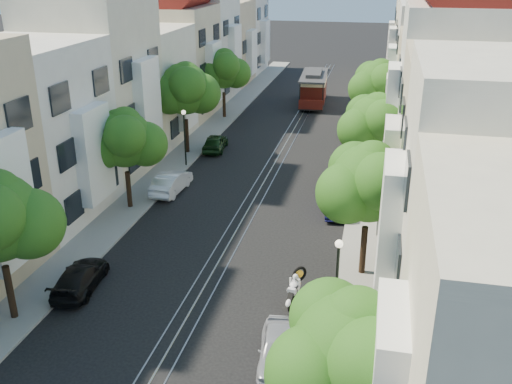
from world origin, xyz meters
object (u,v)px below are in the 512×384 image
Objects in this scene: tree_e_a at (354,356)px; tree_e_b at (370,185)px; parked_car_e_mid at (337,201)px; tree_e_d at (379,85)px; parked_car_e_far at (347,175)px; parked_car_w_far at (215,142)px; tree_e_c at (376,124)px; tree_w_c at (185,90)px; parked_car_w_mid at (171,182)px; tree_w_b at (125,140)px; tree_w_d at (224,70)px; parked_car_e_near at (279,349)px; parked_car_w_near at (80,277)px; cable_car at (314,86)px; lamp_east at (337,272)px; lamp_west at (184,129)px; sportbike_rider at (295,288)px.

tree_e_b is at bearing 90.00° from tree_e_a.
parked_car_e_mid is (-1.93, 7.30, -4.05)m from tree_e_b.
tree_e_d reaches higher than parked_car_e_far.
parked_car_w_far is at bearing -158.81° from tree_e_d.
tree_e_c is 0.95× the size of tree_e_d.
tree_w_c is at bearing 117.22° from tree_e_a.
tree_e_c is 13.76m from parked_car_w_mid.
tree_w_b is 0.96× the size of tree_w_d.
parked_car_e_near is 10.50m from parked_car_w_near.
parked_car_w_far is (1.91, -9.84, -3.93)m from tree_w_d.
tree_w_c is at bearing -115.89° from cable_car.
tree_e_d is at bearing 87.96° from lamp_east.
parked_car_w_far is at bearing -111.74° from cable_car.
parked_car_e_near reaches higher than parked_car_e_far.
parked_car_w_near is at bearing -80.45° from tree_w_b.
parked_car_e_far is (-1.66, 1.30, -4.04)m from tree_e_c.
cable_car is (6.80, 21.42, -0.96)m from lamp_west.
cable_car is at bearing 106.08° from tree_e_c.
parked_car_w_mid is at bearing -106.41° from cable_car.
tree_e_d is 15.25m from tree_w_d.
lamp_east reaches higher than parked_car_w_mid.
tree_e_d is 25.81m from sportbike_rider.
parked_car_w_mid is (-12.86, 20.05, -3.71)m from tree_e_a.
cable_car is at bearing -105.65° from parked_car_w_near.
tree_w_d is (-14.40, 5.00, -0.27)m from tree_e_d.
tree_e_c is 24.55m from cable_car.
tree_w_c is 15.82m from parked_car_e_mid.
tree_w_c is (-14.40, -6.00, 0.20)m from tree_e_d.
tree_e_a is 1.59× the size of parked_car_w_far.
tree_e_d is (0.00, 11.00, 0.27)m from tree_e_c.
tree_w_b is 1.51× the size of lamp_east.
tree_e_a is 0.74× the size of cable_car.
parked_car_e_near is at bearing -46.96° from tree_w_b.
parked_car_e_far is 1.02× the size of parked_car_w_far.
tree_e_c is 19.00m from parked_car_e_near.
tree_e_a is 15.54m from parked_car_w_near.
tree_e_b is at bearing 61.93° from parked_car_e_near.
tree_e_b is at bearing 121.35° from parked_car_w_far.
cable_car is 18.26m from parked_car_w_far.
tree_e_c reaches higher than parked_car_w_far.
parked_car_e_mid is (4.83, -27.15, -1.20)m from cable_car.
parked_car_w_near is (-10.00, 3.21, -0.03)m from parked_car_e_near.
tree_e_c is 15.25m from tree_w_c.
parked_car_e_mid is (12.47, 2.30, -3.71)m from tree_w_b.
tree_e_c is (0.00, 23.00, 0.20)m from tree_e_a.
lamp_west is at bearing 110.88° from parked_car_e_near.
parked_car_w_near is at bearing 84.30° from parked_car_w_far.
parked_car_w_mid is (-6.10, -26.40, -1.20)m from cable_car.
cable_car is (7.64, 18.45, -3.18)m from tree_w_c.
parked_car_w_far is (1.91, 12.16, -3.73)m from tree_w_b.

